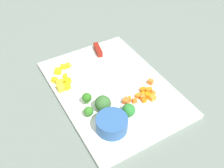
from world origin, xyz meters
TOP-DOWN VIEW (x-y plane):
  - ground_plane at (0.00, 0.00)m, footprint 4.00×4.00m
  - cutting_board at (0.00, 0.00)m, footprint 0.42×0.30m
  - prep_bowl at (-0.13, 0.08)m, footprint 0.08×0.08m
  - chef_knife at (0.09, -0.03)m, footprint 0.31×0.08m
  - carrot_dice_0 at (-0.07, -0.01)m, footprint 0.02×0.01m
  - carrot_dice_1 at (-0.09, -0.06)m, footprint 0.02×0.02m
  - carrot_dice_2 at (-0.07, -0.08)m, footprint 0.02×0.02m
  - carrot_dice_3 at (-0.08, -0.02)m, footprint 0.01×0.01m
  - carrot_dice_4 at (-0.07, -0.00)m, footprint 0.02×0.02m
  - carrot_dice_5 at (-0.09, -0.08)m, footprint 0.01×0.01m
  - carrot_dice_6 at (-0.05, -0.10)m, footprint 0.02×0.02m
  - carrot_dice_7 at (-0.09, -0.04)m, footprint 0.01×0.01m
  - carrot_dice_8 at (-0.10, -0.07)m, footprint 0.02×0.02m
  - carrot_dice_9 at (-0.08, -0.05)m, footprint 0.02×0.02m
  - carrot_dice_10 at (-0.07, -0.04)m, footprint 0.02×0.02m
  - carrot_dice_11 at (-0.08, -0.06)m, footprint 0.02×0.02m
  - carrot_dice_12 at (-0.06, -0.06)m, footprint 0.02×0.02m
  - pepper_dice_0 at (0.10, 0.13)m, footprint 0.02×0.02m
  - pepper_dice_1 at (0.15, 0.07)m, footprint 0.02×0.02m
  - pepper_dice_2 at (0.13, 0.11)m, footprint 0.03×0.03m
  - pepper_dice_3 at (0.10, 0.10)m, footprint 0.02×0.02m
  - pepper_dice_4 at (0.06, 0.13)m, footprint 0.02×0.02m
  - pepper_dice_5 at (0.08, 0.13)m, footprint 0.02×0.02m
  - pepper_dice_6 at (0.15, 0.09)m, footprint 0.02×0.02m
  - pepper_dice_7 at (0.08, 0.10)m, footprint 0.02×0.02m
  - pepper_dice_8 at (0.06, 0.11)m, footprint 0.02×0.02m
  - broccoli_floret_0 at (-0.02, 0.09)m, footprint 0.03×0.03m
  - broccoli_floret_1 at (-0.06, 0.06)m, footprint 0.04×0.04m
  - broccoli_floret_2 at (-0.06, 0.11)m, footprint 0.02×0.02m
  - broccoli_floret_3 at (-0.11, 0.02)m, footprint 0.03×0.03m

SIDE VIEW (x-z plane):
  - ground_plane at x=0.00m, z-range 0.00..0.00m
  - cutting_board at x=0.00m, z-range 0.00..0.01m
  - carrot_dice_5 at x=-0.09m, z-range 0.01..0.02m
  - carrot_dice_10 at x=-0.07m, z-range 0.01..0.02m
  - carrot_dice_7 at x=-0.09m, z-range 0.01..0.02m
  - carrot_dice_0 at x=-0.07m, z-range 0.01..0.02m
  - carrot_dice_3 at x=-0.08m, z-range 0.01..0.02m
  - carrot_dice_11 at x=-0.08m, z-range 0.01..0.02m
  - pepper_dice_3 at x=0.10m, z-range 0.01..0.02m
  - pepper_dice_1 at x=0.15m, z-range 0.01..0.02m
  - pepper_dice_6 at x=0.15m, z-range 0.01..0.02m
  - carrot_dice_12 at x=-0.06m, z-range 0.01..0.02m
  - carrot_dice_2 at x=-0.07m, z-range 0.01..0.02m
  - carrot_dice_8 at x=-0.10m, z-range 0.01..0.03m
  - carrot_dice_9 at x=-0.08m, z-range 0.01..0.03m
  - chef_knife at x=0.09m, z-range 0.01..0.03m
  - carrot_dice_6 at x=-0.05m, z-range 0.01..0.03m
  - pepper_dice_2 at x=0.13m, z-range 0.01..0.03m
  - pepper_dice_0 at x=0.10m, z-range 0.01..0.03m
  - pepper_dice_5 at x=0.08m, z-range 0.01..0.03m
  - pepper_dice_8 at x=0.06m, z-range 0.01..0.03m
  - carrot_dice_4 at x=-0.07m, z-range 0.01..0.03m
  - pepper_dice_7 at x=0.08m, z-range 0.01..0.03m
  - carrot_dice_1 at x=-0.09m, z-range 0.01..0.03m
  - pepper_dice_4 at x=0.06m, z-range 0.01..0.03m
  - broccoli_floret_2 at x=-0.06m, z-range 0.01..0.04m
  - prep_bowl at x=-0.13m, z-range 0.01..0.05m
  - broccoli_floret_3 at x=-0.11m, z-range 0.01..0.05m
  - broccoli_floret_0 at x=-0.02m, z-range 0.02..0.05m
  - broccoli_floret_1 at x=-0.06m, z-range 0.01..0.05m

